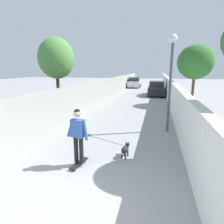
{
  "coord_description": "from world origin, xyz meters",
  "views": [
    {
      "loc": [
        -3.02,
        -1.73,
        2.86
      ],
      "look_at": [
        4.85,
        0.13,
        1.0
      ],
      "focal_mm": 30.43,
      "sensor_mm": 36.0,
      "label": 1
    }
  ],
  "objects_px": {
    "skateboard": "(79,163)",
    "car_far": "(135,83)",
    "tree_right_far": "(195,62)",
    "dog": "(125,149)",
    "person_skateboarder": "(78,132)",
    "car_near": "(157,89)",
    "tree_left_mid": "(56,59)",
    "lamp_post": "(171,67)"
  },
  "relations": [
    {
      "from": "tree_left_mid",
      "to": "skateboard",
      "type": "bearing_deg",
      "value": -146.79
    },
    {
      "from": "tree_right_far",
      "to": "car_far",
      "type": "distance_m",
      "value": 15.08
    },
    {
      "from": "person_skateboarder",
      "to": "car_far",
      "type": "bearing_deg",
      "value": 2.9
    },
    {
      "from": "lamp_post",
      "to": "car_far",
      "type": "xyz_separation_m",
      "value": [
        20.68,
        3.98,
        -2.21
      ]
    },
    {
      "from": "lamp_post",
      "to": "dog",
      "type": "bearing_deg",
      "value": 154.66
    },
    {
      "from": "tree_left_mid",
      "to": "person_skateboarder",
      "type": "height_order",
      "value": "tree_left_mid"
    },
    {
      "from": "tree_left_mid",
      "to": "dog",
      "type": "distance_m",
      "value": 7.57
    },
    {
      "from": "lamp_post",
      "to": "person_skateboarder",
      "type": "height_order",
      "value": "lamp_post"
    },
    {
      "from": "tree_right_far",
      "to": "car_near",
      "type": "bearing_deg",
      "value": 29.1
    },
    {
      "from": "lamp_post",
      "to": "dog",
      "type": "height_order",
      "value": "lamp_post"
    },
    {
      "from": "lamp_post",
      "to": "car_far",
      "type": "distance_m",
      "value": 21.17
    },
    {
      "from": "person_skateboarder",
      "to": "car_near",
      "type": "bearing_deg",
      "value": -7.51
    },
    {
      "from": "lamp_post",
      "to": "tree_right_far",
      "type": "bearing_deg",
      "value": -17.0
    },
    {
      "from": "skateboard",
      "to": "car_far",
      "type": "xyz_separation_m",
      "value": [
        24.66,
        1.25,
        0.65
      ]
    },
    {
      "from": "tree_right_far",
      "to": "dog",
      "type": "xyz_separation_m",
      "value": [
        -10.28,
        3.66,
        -3.04
      ]
    },
    {
      "from": "skateboard",
      "to": "car_far",
      "type": "distance_m",
      "value": 24.7
    },
    {
      "from": "skateboard",
      "to": "car_near",
      "type": "xyz_separation_m",
      "value": [
        16.16,
        -2.13,
        0.65
      ]
    },
    {
      "from": "skateboard",
      "to": "dog",
      "type": "xyz_separation_m",
      "value": [
        0.87,
        -1.26,
        0.21
      ]
    },
    {
      "from": "dog",
      "to": "car_far",
      "type": "bearing_deg",
      "value": 6.02
    },
    {
      "from": "tree_right_far",
      "to": "dog",
      "type": "bearing_deg",
      "value": 160.37
    },
    {
      "from": "tree_right_far",
      "to": "car_far",
      "type": "xyz_separation_m",
      "value": [
        13.51,
        6.17,
        -2.6
      ]
    },
    {
      "from": "tree_left_mid",
      "to": "dog",
      "type": "relative_size",
      "value": 3.31
    },
    {
      "from": "tree_left_mid",
      "to": "car_far",
      "type": "relative_size",
      "value": 1.16
    },
    {
      "from": "lamp_post",
      "to": "dog",
      "type": "xyz_separation_m",
      "value": [
        -3.11,
        1.47,
        -2.65
      ]
    },
    {
      "from": "tree_right_far",
      "to": "lamp_post",
      "type": "xyz_separation_m",
      "value": [
        -7.17,
        2.19,
        -0.39
      ]
    },
    {
      "from": "tree_right_far",
      "to": "car_near",
      "type": "height_order",
      "value": "tree_right_far"
    },
    {
      "from": "tree_right_far",
      "to": "car_far",
      "type": "relative_size",
      "value": 1.16
    },
    {
      "from": "tree_right_far",
      "to": "skateboard",
      "type": "bearing_deg",
      "value": 156.18
    },
    {
      "from": "person_skateboarder",
      "to": "tree_right_far",
      "type": "bearing_deg",
      "value": -23.82
    },
    {
      "from": "skateboard",
      "to": "car_near",
      "type": "relative_size",
      "value": 0.21
    },
    {
      "from": "dog",
      "to": "tree_left_mid",
      "type": "bearing_deg",
      "value": 46.06
    },
    {
      "from": "lamp_post",
      "to": "person_skateboarder",
      "type": "xyz_separation_m",
      "value": [
        -3.98,
        2.73,
        -1.87
      ]
    },
    {
      "from": "tree_right_far",
      "to": "skateboard",
      "type": "height_order",
      "value": "tree_right_far"
    },
    {
      "from": "lamp_post",
      "to": "car_near",
      "type": "xyz_separation_m",
      "value": [
        12.18,
        0.6,
        -2.21
      ]
    },
    {
      "from": "tree_right_far",
      "to": "car_near",
      "type": "relative_size",
      "value": 1.18
    },
    {
      "from": "car_near",
      "to": "lamp_post",
      "type": "bearing_deg",
      "value": -177.18
    },
    {
      "from": "skateboard",
      "to": "car_far",
      "type": "height_order",
      "value": "car_far"
    },
    {
      "from": "lamp_post",
      "to": "person_skateboarder",
      "type": "relative_size",
      "value": 2.57
    },
    {
      "from": "tree_right_far",
      "to": "car_far",
      "type": "bearing_deg",
      "value": 24.55
    },
    {
      "from": "tree_right_far",
      "to": "person_skateboarder",
      "type": "relative_size",
      "value": 2.79
    },
    {
      "from": "tree_right_far",
      "to": "lamp_post",
      "type": "relative_size",
      "value": 1.08
    },
    {
      "from": "lamp_post",
      "to": "dog",
      "type": "distance_m",
      "value": 4.34
    }
  ]
}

